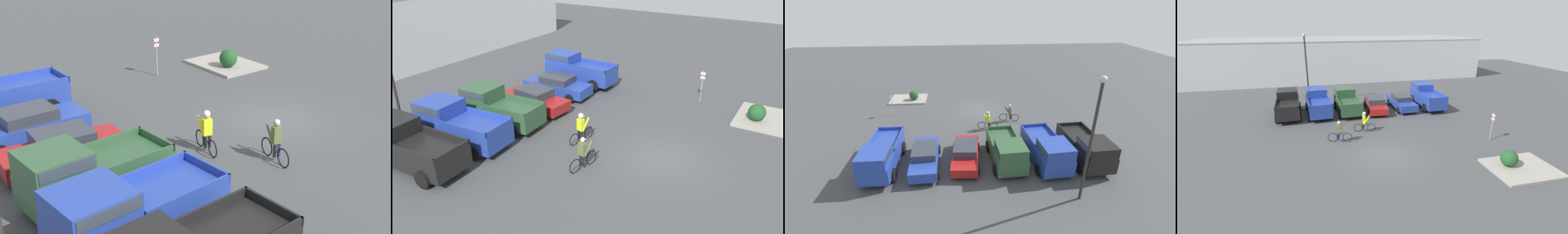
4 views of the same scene
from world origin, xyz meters
The scene contains 12 objects.
ground_plane centered at (0.00, 0.00, 0.00)m, with size 80.00×80.00×0.00m, color #424447.
pickup_truck_0 centered at (-6.95, 9.99, 1.16)m, with size 2.45×5.16×2.23m.
pickup_truck_1 centered at (-4.16, 9.96, 1.15)m, with size 2.55×5.24×2.24m.
pickup_truck_2 centered at (-1.36, 9.82, 1.12)m, with size 2.42×4.91×2.17m.
sedan_0 centered at (1.47, 9.28, 0.71)m, with size 2.21×4.67×1.41m.
sedan_1 centered at (4.27, 9.49, 0.72)m, with size 2.06×4.75×1.42m.
pickup_truck_3 centered at (7.07, 9.75, 1.16)m, with size 2.18×5.33×2.21m.
cyclist_0 centered at (-0.66, 4.40, 0.89)m, with size 1.76×0.55×1.72m.
cyclist_1 centered at (-2.85, 2.90, 0.82)m, with size 1.80×0.55×1.69m.
fire_lane_sign centered at (8.33, 0.62, 1.32)m, with size 0.06×0.30×2.17m.
curb_island centered at (7.51, -3.54, 0.07)m, with size 3.95×3.06×0.15m, color gray.
shrub centered at (6.83, -3.18, 0.66)m, with size 1.01×1.01×1.01m.
Camera 2 is at (-15.92, -5.43, 9.90)m, focal length 35.00 mm.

